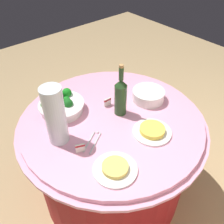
# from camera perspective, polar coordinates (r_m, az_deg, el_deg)

# --- Properties ---
(ground_plane) EXTENTS (6.00, 6.00, 0.00)m
(ground_plane) POSITION_cam_1_polar(r_m,az_deg,el_deg) (2.07, 0.00, -16.99)
(ground_plane) COLOR tan
(buffet_table) EXTENTS (1.16, 1.16, 0.74)m
(buffet_table) POSITION_cam_1_polar(r_m,az_deg,el_deg) (1.77, 0.00, -10.35)
(buffet_table) COLOR maroon
(buffet_table) RESTS_ON ground_plane
(broccoli_bowl) EXTENTS (0.28, 0.28, 0.11)m
(broccoli_bowl) POSITION_cam_1_polar(r_m,az_deg,el_deg) (1.56, -11.54, 1.56)
(broccoli_bowl) COLOR white
(broccoli_bowl) RESTS_ON buffet_table
(plate_stack) EXTENTS (0.21, 0.21, 0.07)m
(plate_stack) POSITION_cam_1_polar(r_m,az_deg,el_deg) (1.65, 8.33, 3.85)
(plate_stack) COLOR white
(plate_stack) RESTS_ON buffet_table
(wine_bottle) EXTENTS (0.07, 0.07, 0.34)m
(wine_bottle) POSITION_cam_1_polar(r_m,az_deg,el_deg) (1.47, 1.99, 3.72)
(wine_bottle) COLOR #22411D
(wine_bottle) RESTS_ON buffet_table
(decorative_fruit_vase) EXTENTS (0.11, 0.11, 0.34)m
(decorative_fruit_vase) POSITION_cam_1_polar(r_m,az_deg,el_deg) (1.31, -12.82, -1.42)
(decorative_fruit_vase) COLOR silver
(decorative_fruit_vase) RESTS_ON buffet_table
(serving_tongs) EXTENTS (0.16, 0.12, 0.01)m
(serving_tongs) POSITION_cam_1_polar(r_m,az_deg,el_deg) (1.37, -4.43, -6.73)
(serving_tongs) COLOR silver
(serving_tongs) RESTS_ON buffet_table
(food_plate_noodles) EXTENTS (0.22, 0.22, 0.03)m
(food_plate_noodles) POSITION_cam_1_polar(r_m,az_deg,el_deg) (1.23, 0.72, -12.84)
(food_plate_noodles) COLOR white
(food_plate_noodles) RESTS_ON buffet_table
(food_plate_fried_egg) EXTENTS (0.22, 0.22, 0.04)m
(food_plate_fried_egg) POSITION_cam_1_polar(r_m,az_deg,el_deg) (1.42, 9.19, -4.30)
(food_plate_fried_egg) COLOR white
(food_plate_fried_egg) RESTS_ON buffet_table
(label_placard_front) EXTENTS (0.05, 0.03, 0.05)m
(label_placard_front) POSITION_cam_1_polar(r_m,az_deg,el_deg) (1.31, -7.31, -8.13)
(label_placard_front) COLOR white
(label_placard_front) RESTS_ON buffet_table
(label_placard_mid) EXTENTS (0.05, 0.01, 0.05)m
(label_placard_mid) POSITION_cam_1_polar(r_m,az_deg,el_deg) (1.58, -1.03, 2.38)
(label_placard_mid) COLOR white
(label_placard_mid) RESTS_ON buffet_table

